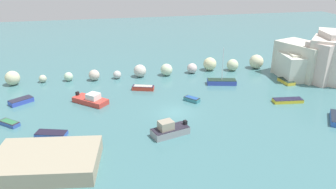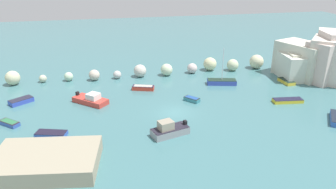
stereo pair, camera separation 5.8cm
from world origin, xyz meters
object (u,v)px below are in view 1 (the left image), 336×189
moored_boat_6 (21,101)px  moored_boat_9 (288,100)px  moored_boat_4 (169,130)px  moored_boat_8 (9,123)px  moored_boat_7 (91,100)px  moored_boat_5 (335,118)px  moored_boat_1 (222,82)px  moored_boat_10 (286,81)px  moored_boat_2 (143,88)px  stone_dock (47,161)px  moored_boat_0 (192,99)px  moored_boat_3 (51,134)px

moored_boat_6 → moored_boat_9: (36.87, -7.66, -0.08)m
moored_boat_4 → moored_boat_8: (-18.52, 6.51, -0.38)m
moored_boat_7 → moored_boat_5: bearing=19.8°
moored_boat_1 → moored_boat_9: moored_boat_1 is taller
moored_boat_6 → moored_boat_10: moored_boat_6 is taller
moored_boat_4 → moored_boat_6: 22.74m
moored_boat_5 → moored_boat_10: 13.90m
moored_boat_5 → moored_boat_7: (-29.91, 12.13, 0.18)m
moored_boat_2 → moored_boat_10: size_ratio=1.13×
stone_dock → moored_boat_7: size_ratio=1.91×
moored_boat_9 → moored_boat_10: moored_boat_10 is taller
moored_boat_6 → moored_boat_7: size_ratio=0.66×
moored_boat_7 → moored_boat_8: (-9.71, -4.75, -0.25)m
moored_boat_6 → moored_boat_4: bearing=-72.0°
moored_boat_8 → moored_boat_10: moored_boat_10 is taller
moored_boat_0 → moored_boat_1: (6.68, 5.72, 0.11)m
moored_boat_3 → moored_boat_8: moored_boat_8 is taller
moored_boat_1 → moored_boat_5: bearing=134.5°
moored_boat_2 → moored_boat_10: moored_boat_2 is taller
moored_boat_3 → moored_boat_7: (4.43, 8.64, 0.27)m
moored_boat_8 → moored_boat_10: (41.08, 6.44, 0.00)m
stone_dock → moored_boat_7: (4.12, 15.08, -0.26)m
moored_boat_5 → moored_boat_9: moored_boat_5 is taller
moored_boat_2 → moored_boat_9: (19.33, -9.14, -0.10)m
moored_boat_1 → moored_boat_7: (-20.75, -3.37, 0.10)m
moored_boat_5 → moored_boat_3: bearing=119.6°
moored_boat_10 → moored_boat_9: bearing=-32.7°
moored_boat_1 → moored_boat_9: size_ratio=1.40×
moored_boat_1 → moored_boat_5: size_ratio=1.49×
moored_boat_3 → moored_boat_10: size_ratio=1.19×
moored_boat_1 → moored_boat_5: moored_boat_1 is taller
moored_boat_7 → moored_boat_8: moored_boat_7 is taller
moored_boat_0 → moored_boat_2: 8.54m
moored_boat_0 → stone_dock: bearing=-95.1°
moored_boat_1 → moored_boat_2: size_ratio=1.71×
moored_boat_2 → stone_dock: bearing=-104.6°
moored_boat_10 → moored_boat_4: bearing=-63.4°
moored_boat_0 → moored_boat_5: bearing=18.2°
moored_boat_0 → moored_boat_9: bearing=36.2°
moored_boat_6 → moored_boat_10: (40.98, -0.40, -0.05)m
moored_boat_4 → moored_boat_8: moored_boat_4 is taller
moored_boat_4 → moored_boat_8: size_ratio=1.71×
moored_boat_1 → moored_boat_6: size_ratio=1.77×
moored_boat_3 → moored_boat_6: size_ratio=1.10×
moored_boat_2 → moored_boat_3: 17.36m
moored_boat_7 → moored_boat_3: bearing=-75.2°
moored_boat_3 → moored_boat_4: bearing=-174.1°
stone_dock → moored_boat_7: bearing=74.7°
moored_boat_0 → moored_boat_8: 23.91m
moored_boat_7 → moored_boat_6: bearing=-150.3°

